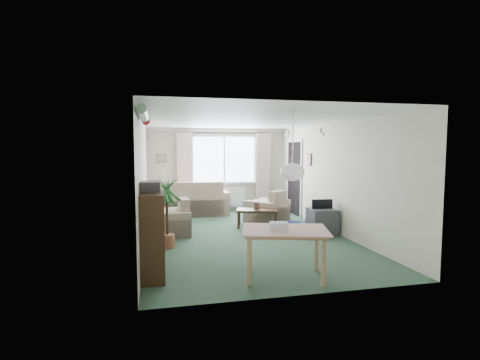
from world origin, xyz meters
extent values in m
plane|color=#284330|center=(0.00, 0.00, 0.00)|extent=(6.50, 6.50, 0.00)
cube|color=white|center=(0.20, 3.23, 1.50)|extent=(1.80, 0.03, 1.30)
cube|color=black|center=(0.20, 3.15, 2.27)|extent=(2.60, 0.03, 0.03)
cube|color=beige|center=(-0.95, 3.13, 1.27)|extent=(0.45, 0.08, 2.00)
cube|color=beige|center=(1.35, 3.13, 1.27)|extent=(0.45, 0.08, 2.00)
cube|color=white|center=(0.20, 3.19, 0.40)|extent=(1.20, 0.10, 0.55)
cube|color=black|center=(1.99, 2.20, 1.00)|extent=(0.03, 0.95, 2.00)
sphere|color=white|center=(0.20, -2.30, 1.48)|extent=(0.36, 0.36, 0.36)
cylinder|color=#196626|center=(-1.92, -2.30, 2.28)|extent=(1.60, 1.60, 0.12)
sphere|color=silver|center=(1.30, 0.90, 2.22)|extent=(0.20, 0.20, 0.20)
sphere|color=silver|center=(1.60, -0.30, 2.22)|extent=(0.20, 0.20, 0.20)
cube|color=brown|center=(-1.60, 3.23, 1.55)|extent=(0.28, 0.03, 0.22)
cube|color=brown|center=(1.98, 1.20, 1.55)|extent=(0.03, 0.24, 0.30)
cube|color=tan|center=(-0.75, 2.75, 0.47)|extent=(1.87, 0.99, 0.93)
cube|color=#B6AB89|center=(0.93, 1.35, 0.40)|extent=(1.22, 1.21, 0.79)
cube|color=#BFB590|center=(-1.50, 0.43, 0.38)|extent=(0.86, 0.90, 0.77)
cube|color=black|center=(0.51, 0.76, 0.21)|extent=(1.05, 0.76, 0.42)
cube|color=brown|center=(0.49, 0.71, 0.50)|extent=(0.12, 0.03, 0.16)
cube|color=black|center=(-1.84, -2.06, 0.61)|extent=(0.33, 1.00, 1.22)
cube|color=#333237|center=(-1.85, -2.00, 1.29)|extent=(0.28, 0.35, 0.14)
cylinder|color=#1E5A28|center=(-1.58, -0.60, 0.67)|extent=(0.64, 0.64, 1.34)
cube|color=#9F7456|center=(-0.02, -2.60, 0.34)|extent=(1.25, 1.00, 0.68)
cube|color=silver|center=(-0.11, -2.60, 0.74)|extent=(0.28, 0.22, 0.12)
cube|color=#343438|center=(1.70, -0.17, 0.27)|extent=(0.58, 0.63, 0.54)
cylinder|color=#205092|center=(1.23, 0.38, 0.06)|extent=(0.81, 0.81, 0.13)
camera|label=1|loc=(-1.79, -7.50, 1.84)|focal=28.00mm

